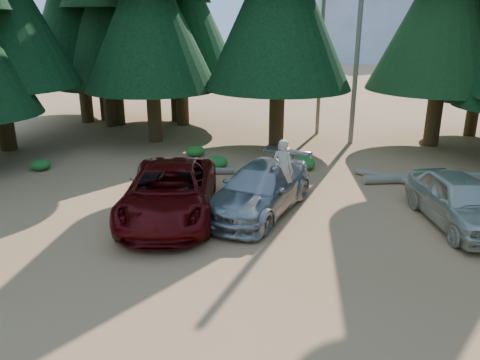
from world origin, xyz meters
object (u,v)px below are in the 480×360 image
(silver_minivan_center, at_px, (260,189))
(silver_minivan_right, at_px, (460,200))
(log_right, at_px, (432,178))
(log_left, at_px, (189,171))
(log_mid, at_px, (396,179))
(red_pickup, at_px, (170,191))
(frisbee_player, at_px, (283,169))

(silver_minivan_center, bearing_deg, silver_minivan_right, 16.30)
(silver_minivan_center, distance_m, log_right, 7.41)
(silver_minivan_center, height_order, log_right, silver_minivan_center)
(log_left, bearing_deg, silver_minivan_right, -29.56)
(silver_minivan_center, xyz_separation_m, log_right, (5.49, 4.94, -0.59))
(log_right, bearing_deg, log_left, 169.20)
(log_mid, distance_m, log_right, 1.41)
(red_pickup, bearing_deg, frisbee_player, 6.70)
(silver_minivan_right, bearing_deg, log_mid, 95.73)
(frisbee_player, bearing_deg, log_mid, -113.43)
(log_left, relative_size, log_mid, 1.11)
(red_pickup, bearing_deg, log_left, 87.58)
(silver_minivan_center, relative_size, log_right, 0.96)
(frisbee_player, bearing_deg, log_right, -119.43)
(silver_minivan_right, xyz_separation_m, log_left, (-9.89, 1.87, -0.65))
(red_pickup, xyz_separation_m, log_mid, (6.76, 5.77, -0.69))
(silver_minivan_center, xyz_separation_m, frisbee_player, (0.67, 0.30, 0.64))
(log_left, bearing_deg, frisbee_player, -47.70)
(log_left, bearing_deg, log_mid, -7.25)
(red_pickup, bearing_deg, silver_minivan_right, -5.06)
(log_right, bearing_deg, red_pickup, -165.91)
(log_right, bearing_deg, silver_minivan_right, -106.12)
(log_right, bearing_deg, log_mid, 176.38)
(red_pickup, relative_size, log_left, 1.58)
(log_mid, bearing_deg, log_left, -147.68)
(silver_minivan_right, bearing_deg, frisbee_player, 164.78)
(silver_minivan_center, height_order, frisbee_player, frisbee_player)
(silver_minivan_right, height_order, log_left, silver_minivan_right)
(red_pickup, distance_m, log_right, 10.24)
(red_pickup, xyz_separation_m, log_right, (8.08, 6.26, -0.65))
(frisbee_player, relative_size, log_left, 0.53)
(silver_minivan_center, bearing_deg, red_pickup, -145.50)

